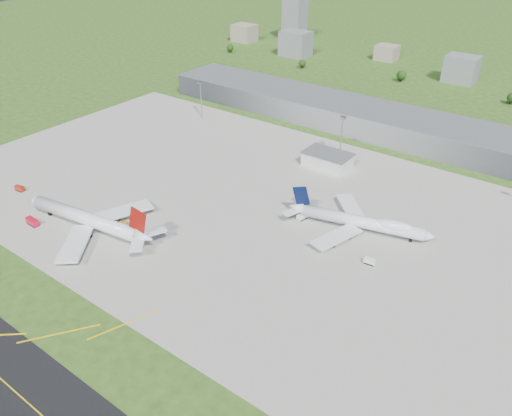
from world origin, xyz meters
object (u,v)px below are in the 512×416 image
Objects in this scene: airliner_red_twin at (90,220)px; airliner_blue_quad at (362,222)px; tug_yellow at (124,223)px; fire_truck at (33,222)px; crash_tender at (20,189)px; van_white_near at (302,217)px; van_white_far at (370,261)px.

airliner_blue_quad is (100.78, 73.62, -0.60)m from airliner_red_twin.
tug_yellow is (8.78, 12.10, -4.68)m from airliner_red_twin.
crash_tender is at bearing 159.00° from fire_truck.
airliner_red_twin reaches higher than airliner_blue_quad.
airliner_red_twin is at bearing 146.75° from van_white_near.
airliner_blue_quad is 11.86× the size of crash_tender.
tug_yellow is at bearing 144.61° from van_white_near.
airliner_red_twin is 29.55m from fire_truck.
tug_yellow is (34.69, 25.77, -0.81)m from fire_truck.
fire_truck is at bearing -159.36° from airliner_blue_quad.
fire_truck is at bearing -161.73° from van_white_far.
fire_truck is 1.33× the size of crash_tender.
van_white_near is (134.70, 64.86, -0.00)m from crash_tender.
airliner_red_twin is at bearing -9.66° from crash_tender.
airliner_red_twin reaches higher than fire_truck.
crash_tender is 183.57m from van_white_far.
airliner_red_twin reaches higher than tug_yellow.
van_white_far is (140.95, 66.89, -0.36)m from fire_truck.
tug_yellow is (-92.00, -61.52, -4.08)m from airliner_blue_quad.
van_white_near is at bearing 40.61° from fire_truck.
van_white_far is at bearing -9.45° from tug_yellow.
tug_yellow is at bearing 38.55° from fire_truck.
van_white_far is (14.26, -20.40, -3.64)m from airliner_blue_quad.
airliner_blue_quad reaches higher than tug_yellow.
crash_tender is 149.50m from van_white_near.
crash_tender is at bearing -170.65° from van_white_far.
van_white_near is at bearing 9.12° from tug_yellow.
van_white_far is (106.26, 41.12, 0.45)m from tug_yellow.
fire_truck is 43.22m from tug_yellow.
crash_tender is (-35.08, 14.85, -0.22)m from fire_truck.
fire_truck is (-126.69, -87.28, -3.27)m from airliner_blue_quad.
tug_yellow is 0.58× the size of van_white_near.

